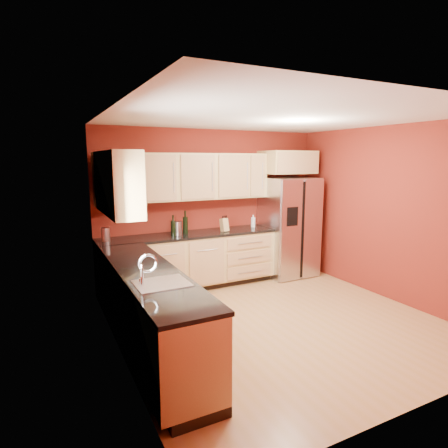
{
  "coord_description": "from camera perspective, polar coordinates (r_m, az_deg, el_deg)",
  "views": [
    {
      "loc": [
        -2.7,
        -3.84,
        2.1
      ],
      "look_at": [
        -0.32,
        0.9,
        1.18
      ],
      "focal_mm": 30.0,
      "sensor_mm": 36.0,
      "label": 1
    }
  ],
  "objects": [
    {
      "name": "floor",
      "position": [
        5.14,
        7.98,
        -14.39
      ],
      "size": [
        4.0,
        4.0,
        0.0
      ],
      "primitive_type": "plane",
      "color": "#AC7B42",
      "rests_on": "ground"
    },
    {
      "name": "wine_bottle_a",
      "position": [
        6.04,
        -5.92,
        0.3
      ],
      "size": [
        0.09,
        0.09,
        0.37
      ],
      "primitive_type": null,
      "rotation": [
        0.0,
        0.0,
        -0.04
      ],
      "color": "black",
      "rests_on": "countertop_back"
    },
    {
      "name": "window",
      "position": [
        3.46,
        -14.3,
        0.39
      ],
      "size": [
        0.03,
        0.9,
        1.0
      ],
      "primitive_type": "cube",
      "color": "white",
      "rests_on": "wall_left"
    },
    {
      "name": "upper_cabinets_left",
      "position": [
        4.66,
        -15.98,
        6.06
      ],
      "size": [
        0.33,
        1.35,
        0.75
      ],
      "primitive_type": "cube",
      "color": "tan",
      "rests_on": "wall_left"
    },
    {
      "name": "countertop_left",
      "position": [
        4.15,
        -11.49,
        -7.19
      ],
      "size": [
        0.62,
        2.8,
        0.04
      ],
      "primitive_type": "cube",
      "color": "black",
      "rests_on": "base_cabinets_left"
    },
    {
      "name": "refrigerator",
      "position": [
        6.91,
        9.75,
        -0.42
      ],
      "size": [
        0.9,
        0.75,
        1.78
      ],
      "primitive_type": "cube",
      "color": "#BABABF",
      "rests_on": "floor"
    },
    {
      "name": "ceiling",
      "position": [
        4.72,
        8.75,
        15.79
      ],
      "size": [
        4.0,
        4.0,
        0.0
      ],
      "primitive_type": "plane",
      "color": "silver",
      "rests_on": "wall_back"
    },
    {
      "name": "wine_bottle_b",
      "position": [
        5.88,
        -7.76,
        -0.22
      ],
      "size": [
        0.08,
        0.08,
        0.33
      ],
      "primitive_type": null,
      "rotation": [
        0.0,
        0.0,
        -0.15
      ],
      "color": "black",
      "rests_on": "countertop_back"
    },
    {
      "name": "knife_block",
      "position": [
        6.2,
        0.04,
        -0.13
      ],
      "size": [
        0.13,
        0.12,
        0.22
      ],
      "primitive_type": "cube",
      "rotation": [
        0.0,
        0.0,
        0.19
      ],
      "color": "tan",
      "rests_on": "countertop_back"
    },
    {
      "name": "soap_dispenser",
      "position": [
        6.61,
        4.46,
        0.45
      ],
      "size": [
        0.09,
        0.09,
        0.21
      ],
      "primitive_type": "cylinder",
      "rotation": [
        0.0,
        0.0,
        0.31
      ],
      "color": "white",
      "rests_on": "countertop_back"
    },
    {
      "name": "canister_right",
      "position": [
        5.94,
        -7.08,
        -0.66
      ],
      "size": [
        0.15,
        0.15,
        0.22
      ],
      "primitive_type": "cylinder",
      "rotation": [
        0.0,
        0.0,
        0.17
      ],
      "color": "#BABABF",
      "rests_on": "countertop_back"
    },
    {
      "name": "upper_cabinets_back",
      "position": [
        6.19,
        -3.31,
        7.25
      ],
      "size": [
        2.3,
        0.33,
        0.75
      ],
      "primitive_type": "cube",
      "color": "tan",
      "rests_on": "wall_back"
    },
    {
      "name": "wall_right",
      "position": [
        6.12,
        23.9,
        1.46
      ],
      "size": [
        0.04,
        4.0,
        2.6
      ],
      "primitive_type": "cube",
      "color": "maroon",
      "rests_on": "floor"
    },
    {
      "name": "countertop_back",
      "position": [
        6.05,
        -5.29,
        -1.66
      ],
      "size": [
        2.9,
        0.62,
        0.04
      ],
      "primitive_type": "cube",
      "color": "black",
      "rests_on": "base_cabinets_back"
    },
    {
      "name": "base_cabinets_back",
      "position": [
        6.17,
        -5.25,
        -5.84
      ],
      "size": [
        2.9,
        0.6,
        0.88
      ],
      "primitive_type": "cube",
      "color": "tan",
      "rests_on": "floor"
    },
    {
      "name": "sink_faucet",
      "position": [
        3.64,
        -9.49,
        -6.75
      ],
      "size": [
        0.5,
        0.42,
        0.3
      ],
      "primitive_type": null,
      "color": "silver",
      "rests_on": "countertop_left"
    },
    {
      "name": "over_fridge_cabinet",
      "position": [
        6.86,
        9.66,
        9.26
      ],
      "size": [
        0.92,
        0.6,
        0.4
      ],
      "primitive_type": "cube",
      "color": "tan",
      "rests_on": "wall_back"
    },
    {
      "name": "corner_upper_cabinet",
      "position": [
        5.61,
        -16.14,
        6.63
      ],
      "size": [
        0.67,
        0.67,
        0.75
      ],
      "primitive_type": "cube",
      "rotation": [
        0.0,
        0.0,
        0.79
      ],
      "color": "tan",
      "rests_on": "wall_back"
    },
    {
      "name": "wall_back",
      "position": [
        6.48,
        -1.81,
        2.72
      ],
      "size": [
        4.0,
        0.04,
        2.6
      ],
      "primitive_type": "cube",
      "color": "maroon",
      "rests_on": "floor"
    },
    {
      "name": "base_cabinets_left",
      "position": [
        4.3,
        -11.41,
        -13.08
      ],
      "size": [
        0.6,
        2.8,
        0.88
      ],
      "primitive_type": "cube",
      "color": "tan",
      "rests_on": "floor"
    },
    {
      "name": "canister_left",
      "position": [
        5.71,
        -17.59,
        -1.54
      ],
      "size": [
        0.16,
        0.16,
        0.2
      ],
      "primitive_type": "cylinder",
      "rotation": [
        0.0,
        0.0,
        -0.36
      ],
      "color": "#BABABF",
      "rests_on": "countertop_back"
    },
    {
      "name": "wall_left",
      "position": [
        3.98,
        -15.99,
        -2.14
      ],
      "size": [
        0.04,
        4.0,
        2.6
      ],
      "primitive_type": "cube",
      "color": "maroon",
      "rests_on": "floor"
    },
    {
      "name": "wall_front",
      "position": [
        3.36,
        28.29,
        -5.12
      ],
      "size": [
        4.0,
        0.04,
        2.6
      ],
      "primitive_type": "cube",
      "color": "maroon",
      "rests_on": "floor"
    }
  ]
}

